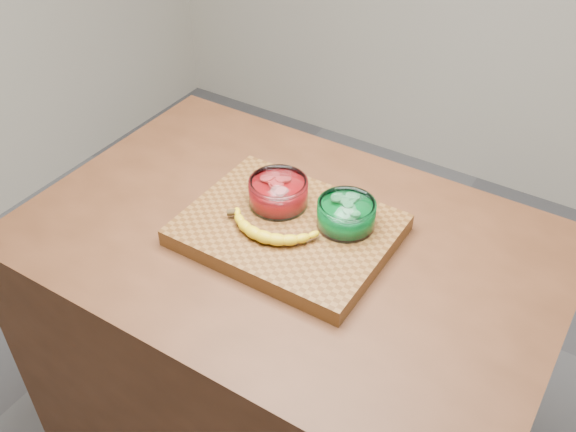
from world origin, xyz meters
The scene contains 5 objects.
counter centered at (0.00, 0.00, 0.45)m, with size 1.20×0.80×0.90m, color #4C2A16.
cutting_board centered at (0.00, 0.00, 0.92)m, with size 0.45×0.35×0.04m, color brown.
bowl_red centered at (-0.06, 0.05, 0.97)m, with size 0.13×0.13×0.06m.
bowl_green centered at (0.11, 0.06, 0.97)m, with size 0.13×0.13×0.06m.
banana centered at (-0.01, -0.05, 0.96)m, with size 0.23×0.12×0.03m, color gold, non-canonical shape.
Camera 1 is at (0.58, -0.92, 1.84)m, focal length 40.00 mm.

